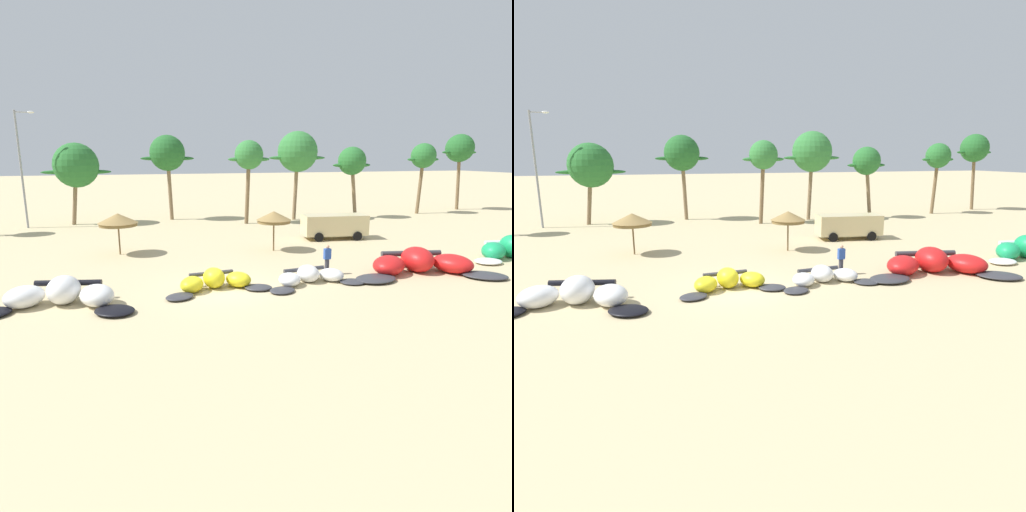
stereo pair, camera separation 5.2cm
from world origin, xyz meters
The scene contains 17 objects.
ground_plane centered at (0.00, 0.00, 0.00)m, with size 260.00×260.00×0.00m, color #C6B284.
kite_left centered at (-6.92, -0.41, 0.47)m, with size 6.74×3.96×1.22m.
kite_left_of_center centered at (-0.23, 0.03, 0.38)m, with size 5.31×2.63×0.98m.
kite_center centered at (4.49, -0.37, 0.33)m, with size 5.38×2.65×0.86m.
kite_right_of_center centered at (10.89, -0.38, 0.52)m, with size 8.31×4.68×1.34m.
beach_umbrella_near_van centered at (-4.60, 9.04, 2.25)m, with size 2.48×2.48×2.65m.
beach_umbrella_middle centered at (5.18, 7.24, 2.25)m, with size 2.30×2.30×2.64m.
parked_van centered at (10.85, 9.90, 1.09)m, with size 5.01×2.62×1.84m.
person_near_kites centered at (5.96, 0.85, 0.82)m, with size 0.36×0.24×1.62m.
palm_left centered at (-8.09, 23.02, 5.28)m, with size 5.94×3.96×7.30m.
palm_left_of_gap centered at (0.07, 23.63, 6.33)m, with size 5.07×3.38×8.10m.
palm_center_left centered at (6.86, 19.04, 6.09)m, with size 3.91×2.60×7.54m.
palm_center_right centered at (12.04, 20.18, 6.47)m, with size 5.76×3.84×8.46m.
palm_right_of_gap centered at (17.63, 19.62, 5.55)m, with size 4.13×2.75×7.03m.
palm_right centered at (26.59, 20.52, 6.01)m, with size 3.92×2.61×7.46m.
palm_rightmost centered at (32.68, 22.22, 6.88)m, with size 4.68×3.12×8.55m.
lamppost_west_center centered at (-12.26, 22.20, 5.45)m, with size 1.61×0.24×9.85m.
Camera 2 is at (-4.01, -19.26, 6.21)m, focal length 30.22 mm.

